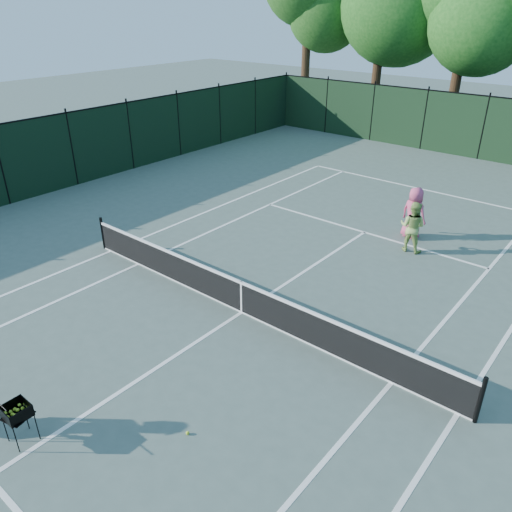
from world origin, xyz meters
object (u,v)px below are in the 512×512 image
Objects in this scene: player_green at (412,227)px; ball_hopper at (17,412)px; player_pink at (414,213)px; loose_ball_midcourt at (188,433)px.

player_green reaches higher than ball_hopper.
loose_ball_midcourt is at bearing 102.42° from player_pink.
ball_hopper is (-2.05, -11.68, -0.13)m from player_green.
ball_hopper is at bearing -137.91° from loose_ball_midcourt.
player_green reaches higher than loose_ball_midcourt.
player_green is at bearing 121.66° from player_pink.
player_pink is at bearing 68.35° from ball_hopper.
ball_hopper is at bearing 92.21° from player_pink.
ball_hopper is 3.00m from loose_ball_midcourt.
player_green is (0.39, -0.98, -0.05)m from player_pink.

